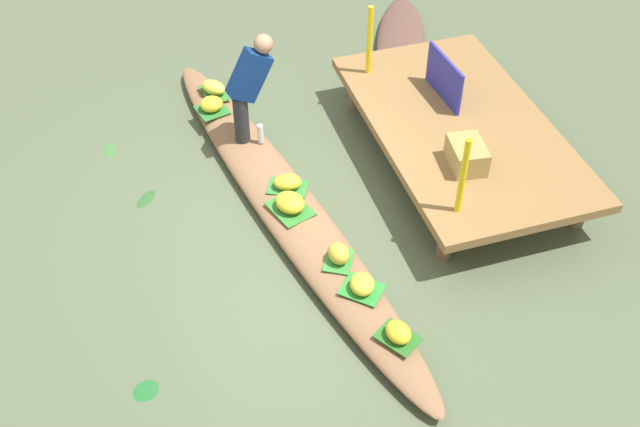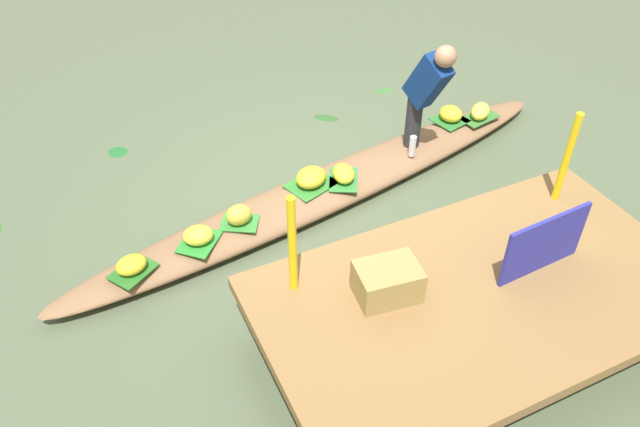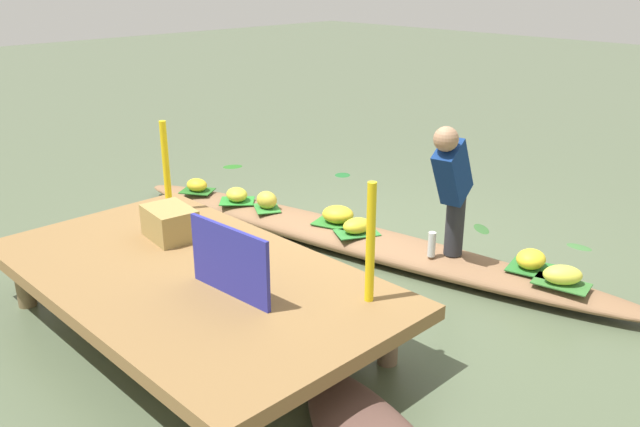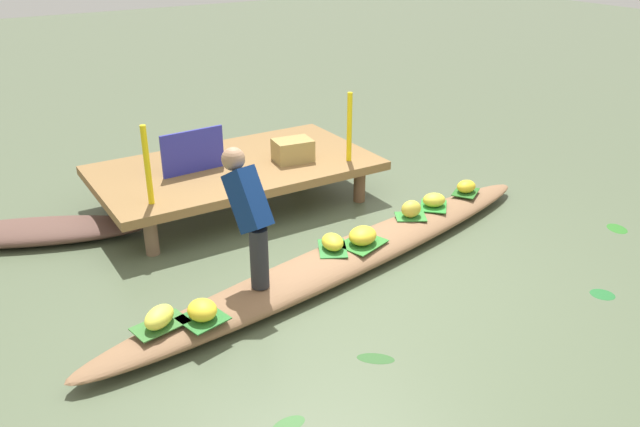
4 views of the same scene
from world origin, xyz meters
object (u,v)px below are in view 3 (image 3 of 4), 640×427
object	(u,v)px
banana_bunch_2	(357,226)
banana_bunch_3	(197,185)
produce_crate	(170,223)
market_banner	(230,261)
banana_bunch_4	(338,214)
water_bottle	(432,244)
vendor_person	(452,183)
banana_bunch_5	(531,259)
banana_bunch_6	(563,275)
banana_bunch_0	(237,195)
vendor_boat	(353,238)
banana_bunch_1	(267,200)

from	to	relation	value
banana_bunch_2	banana_bunch_3	world-z (taller)	banana_bunch_2
banana_bunch_3	produce_crate	world-z (taller)	produce_crate
banana_bunch_2	market_banner	size ratio (longest dim) A/B	0.38
banana_bunch_4	produce_crate	size ratio (longest dim) A/B	0.71
banana_bunch_2	banana_bunch_4	xyz separation A→B (m)	(0.31, -0.06, 0.01)
produce_crate	water_bottle	bearing A→B (deg)	-127.13
vendor_person	market_banner	world-z (taller)	vendor_person
banana_bunch_5	vendor_person	distance (m)	0.91
banana_bunch_3	water_bottle	world-z (taller)	water_bottle
banana_bunch_5	banana_bunch_6	xyz separation A→B (m)	(-0.32, 0.09, -0.00)
vendor_person	market_banner	distance (m)	2.09
banana_bunch_0	produce_crate	distance (m)	1.75
vendor_boat	banana_bunch_0	world-z (taller)	banana_bunch_0
banana_bunch_3	vendor_person	distance (m)	3.11
banana_bunch_3	banana_bunch_2	bearing A→B (deg)	-170.06
banana_bunch_6	produce_crate	size ratio (longest dim) A/B	0.69
banana_bunch_0	vendor_person	bearing A→B (deg)	-170.92
banana_bunch_2	produce_crate	distance (m)	1.78
banana_bunch_5	water_bottle	distance (m)	0.82
banana_bunch_4	water_bottle	world-z (taller)	water_bottle
banana_bunch_0	vendor_person	distance (m)	2.53
banana_bunch_2	vendor_person	distance (m)	1.12
vendor_boat	banana_bunch_3	bearing A→B (deg)	1.75
water_bottle	vendor_person	bearing A→B (deg)	-155.42
banana_bunch_6	water_bottle	bearing A→B (deg)	15.83
banana_bunch_0	market_banner	bearing A→B (deg)	141.72
banana_bunch_6	banana_bunch_4	bearing A→B (deg)	8.15
banana_bunch_0	banana_bunch_3	size ratio (longest dim) A/B	1.03
vendor_person	market_banner	xyz separation A→B (m)	(0.31, 2.06, -0.15)
banana_bunch_0	produce_crate	world-z (taller)	produce_crate
banana_bunch_2	banana_bunch_5	xyz separation A→B (m)	(-1.53, -0.46, 0.01)
vendor_boat	banana_bunch_5	size ratio (longest dim) A/B	21.67
banana_bunch_1	banana_bunch_2	distance (m)	1.12
banana_bunch_0	banana_bunch_6	distance (m)	3.41
banana_bunch_5	banana_bunch_6	world-z (taller)	banana_bunch_5
banana_bunch_6	banana_bunch_2	bearing A→B (deg)	11.35
vendor_boat	vendor_person	bearing A→B (deg)	173.37
banana_bunch_4	market_banner	xyz separation A→B (m)	(-0.93, 1.99, 0.45)
vendor_boat	market_banner	distance (m)	2.21
banana_bunch_2	vendor_person	world-z (taller)	vendor_person
banana_bunch_6	water_bottle	xyz separation A→B (m)	(1.05, 0.30, 0.03)
banana_bunch_6	market_banner	distance (m)	2.65
banana_bunch_3	market_banner	size ratio (longest dim) A/B	0.33
banana_bunch_1	banana_bunch_2	bearing A→B (deg)	-171.18
banana_bunch_6	banana_bunch_3	bearing A→B (deg)	10.61
banana_bunch_4	water_bottle	distance (m)	1.11
banana_bunch_4	vendor_person	distance (m)	1.37
vendor_boat	banana_bunch_2	size ratio (longest dim) A/B	19.83
banana_bunch_5	water_bottle	size ratio (longest dim) A/B	1.17
banana_bunch_0	market_banner	world-z (taller)	market_banner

